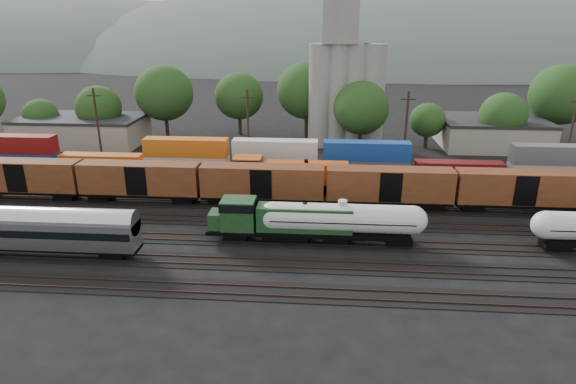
# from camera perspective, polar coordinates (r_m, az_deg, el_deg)

# --- Properties ---
(ground) EXTENTS (600.00, 600.00, 0.00)m
(ground) POSITION_cam_1_polar(r_m,az_deg,el_deg) (55.08, 4.30, -3.76)
(ground) COLOR black
(tracks) EXTENTS (180.00, 33.20, 0.20)m
(tracks) POSITION_cam_1_polar(r_m,az_deg,el_deg) (55.06, 4.30, -3.71)
(tracks) COLOR black
(tracks) RESTS_ON ground
(green_locomotive) EXTENTS (16.28, 2.87, 4.31)m
(green_locomotive) POSITION_cam_1_polar(r_m,az_deg,el_deg) (49.73, -1.31, -3.29)
(green_locomotive) COLOR black
(green_locomotive) RESTS_ON ground
(tank_car_a) EXTENTS (17.16, 3.07, 4.50)m
(tank_car_a) POSITION_cam_1_polar(r_m,az_deg,el_deg) (49.47, 6.41, -3.29)
(tank_car_a) COLOR silver
(tank_car_a) RESTS_ON ground
(passenger_coach) EXTENTS (21.27, 2.62, 4.83)m
(passenger_coach) POSITION_cam_1_polar(r_m,az_deg,el_deg) (52.88, -28.28, -3.75)
(passenger_coach) COLOR silver
(passenger_coach) RESTS_ON ground
(orange_locomotive) EXTENTS (18.38, 3.06, 4.59)m
(orange_locomotive) POSITION_cam_1_polar(r_m,az_deg,el_deg) (63.75, -0.67, 2.14)
(orange_locomotive) COLOR black
(orange_locomotive) RESTS_ON ground
(boxcar_string) EXTENTS (138.20, 2.90, 4.20)m
(boxcar_string) POSITION_cam_1_polar(r_m,az_deg,el_deg) (59.09, -3.05, 1.18)
(boxcar_string) COLOR black
(boxcar_string) RESTS_ON ground
(container_wall) EXTENTS (160.00, 2.60, 5.80)m
(container_wall) POSITION_cam_1_polar(r_m,az_deg,el_deg) (68.28, 3.93, 3.38)
(container_wall) COLOR black
(container_wall) RESTS_ON ground
(grain_silo) EXTENTS (13.40, 5.00, 29.00)m
(grain_silo) POSITION_cam_1_polar(r_m,az_deg,el_deg) (87.23, 6.85, 12.63)
(grain_silo) COLOR gray
(grain_silo) RESTS_ON ground
(industrial_sheds) EXTENTS (119.38, 17.26, 5.10)m
(industrial_sheds) POSITION_cam_1_polar(r_m,az_deg,el_deg) (88.20, 8.82, 6.88)
(industrial_sheds) COLOR #9E937F
(industrial_sheds) RESTS_ON ground
(tree_band) EXTENTS (164.61, 20.94, 14.52)m
(tree_band) POSITION_cam_1_polar(r_m,az_deg,el_deg) (89.78, 7.73, 10.79)
(tree_band) COLOR black
(tree_band) RESTS_ON ground
(utility_poles) EXTENTS (122.20, 0.36, 12.00)m
(utility_poles) POSITION_cam_1_polar(r_m,az_deg,el_deg) (74.20, 4.52, 7.50)
(utility_poles) COLOR black
(utility_poles) RESTS_ON ground
(distant_hills) EXTENTS (860.00, 286.00, 130.00)m
(distant_hills) POSITION_cam_1_polar(r_m,az_deg,el_deg) (314.33, 8.95, 11.83)
(distant_hills) COLOR #59665B
(distant_hills) RESTS_ON ground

